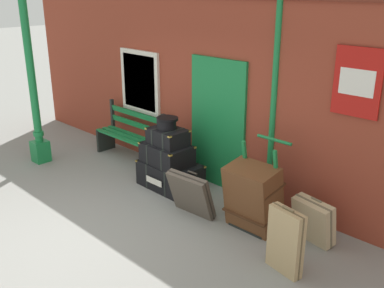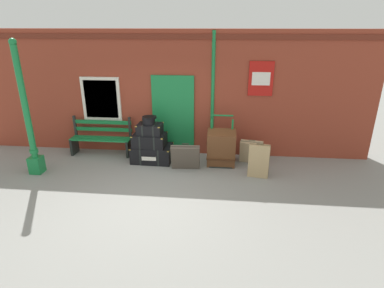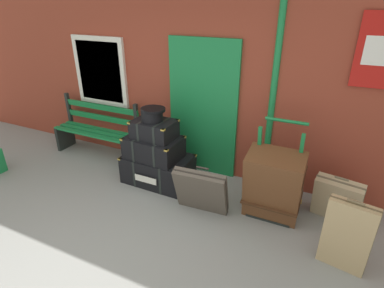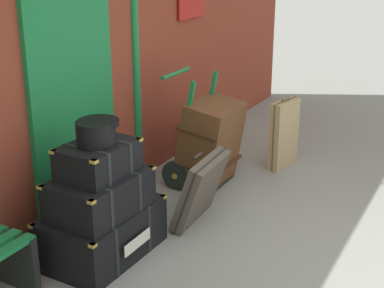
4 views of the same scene
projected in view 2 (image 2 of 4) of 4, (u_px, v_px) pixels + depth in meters
The scene contains 13 objects.
ground_plane at pixel (150, 198), 6.35m from camera, with size 60.00×60.00×0.00m, color gray.
brick_facade at pixel (169, 94), 8.19m from camera, with size 10.40×0.35×3.20m.
lamp_post at pixel (29, 126), 7.02m from camera, with size 0.28×0.28×3.04m.
platform_bench at pixel (101, 138), 8.36m from camera, with size 1.60×0.43×1.01m.
steamer_trunk_base at pixel (152, 153), 7.99m from camera, with size 1.02×0.69×0.43m.
steamer_trunk_middle at pixel (150, 140), 7.84m from camera, with size 0.83×0.59×0.33m.
steamer_trunk_top at pixel (150, 129), 7.74m from camera, with size 0.63×0.47×0.27m.
round_hatbox at pixel (149, 120), 7.65m from camera, with size 0.35×0.32×0.19m.
porters_trolley at pixel (221, 153), 7.86m from camera, with size 0.71×0.60×1.20m.
large_brown_trunk at pixel (221, 148), 7.63m from camera, with size 0.70×0.57×0.94m.
suitcase_beige at pixel (185, 157), 7.45m from camera, with size 0.70×0.37×0.67m.
suitcase_umber at pixel (251, 152), 7.89m from camera, with size 0.60×0.38×0.60m.
suitcase_caramel at pixel (259, 161), 7.09m from camera, with size 0.48×0.22×0.83m.
Camera 2 is at (1.41, -5.42, 3.30)m, focal length 29.24 mm.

